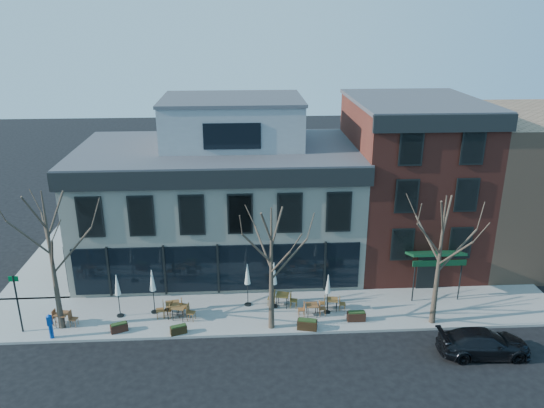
{
  "coord_description": "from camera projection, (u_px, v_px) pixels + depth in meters",
  "views": [
    {
      "loc": [
        1.54,
        -28.95,
        16.44
      ],
      "look_at": [
        3.38,
        2.0,
        5.23
      ],
      "focal_mm": 35.0,
      "sensor_mm": 36.0,
      "label": 1
    }
  ],
  "objects": [
    {
      "name": "umbrella_4",
      "position": [
        328.0,
        286.0,
        30.0
      ],
      "size": [
        0.39,
        0.39,
        2.44
      ],
      "color": "black",
      "rests_on": "sidewalk_front"
    },
    {
      "name": "tree_corner",
      "position": [
        52.0,
        260.0,
        27.75
      ],
      "size": [
        3.93,
        3.98,
        7.92
      ],
      "color": "#382B21",
      "rests_on": "sidewalk_front"
    },
    {
      "name": "bg_building",
      "position": [
        542.0,
        183.0,
        37.9
      ],
      "size": [
        12.0,
        12.0,
        10.0
      ],
      "primitive_type": "cube",
      "color": "#8C664C",
      "rests_on": "ground"
    },
    {
      "name": "cafe_set_1",
      "position": [
        173.0,
        308.0,
        30.04
      ],
      "size": [
        1.97,
        0.89,
        1.01
      ],
      "color": "brown",
      "rests_on": "sidewalk_front"
    },
    {
      "name": "planter_2",
      "position": [
        307.0,
        324.0,
        28.86
      ],
      "size": [
        1.15,
        0.65,
        0.6
      ],
      "color": "black",
      "rests_on": "sidewalk_front"
    },
    {
      "name": "sidewalk_side",
      "position": [
        63.0,
        257.0,
        37.66
      ],
      "size": [
        4.5,
        12.0,
        0.15
      ],
      "primitive_type": "cube",
      "color": "gray",
      "rests_on": "ground"
    },
    {
      "name": "red_brick_building",
      "position": [
        410.0,
        181.0,
        36.17
      ],
      "size": [
        8.2,
        11.78,
        11.18
      ],
      "color": "maroon",
      "rests_on": "ground"
    },
    {
      "name": "corner_building",
      "position": [
        221.0,
        197.0,
        35.84
      ],
      "size": [
        18.39,
        10.39,
        11.1
      ],
      "color": "silver",
      "rests_on": "ground"
    },
    {
      "name": "sidewalk_front",
      "position": [
        274.0,
        311.0,
        30.82
      ],
      "size": [
        33.5,
        4.7,
        0.15
      ],
      "primitive_type": "cube",
      "color": "gray",
      "rests_on": "ground"
    },
    {
      "name": "planter_1",
      "position": [
        179.0,
        330.0,
        28.49
      ],
      "size": [
        0.95,
        0.62,
        0.49
      ],
      "color": "black",
      "rests_on": "sidewalk_front"
    },
    {
      "name": "umbrella_2",
      "position": [
        247.0,
        276.0,
        30.73
      ],
      "size": [
        0.43,
        0.43,
        2.68
      ],
      "color": "black",
      "rests_on": "sidewalk_front"
    },
    {
      "name": "ground",
      "position": [
        219.0,
        296.0,
        32.68
      ],
      "size": [
        120.0,
        120.0,
        0.0
      ],
      "primitive_type": "plane",
      "color": "black",
      "rests_on": "ground"
    },
    {
      "name": "call_box",
      "position": [
        50.0,
        325.0,
        27.94
      ],
      "size": [
        0.29,
        0.29,
        1.44
      ],
      "color": "#0B3992",
      "rests_on": "sidewalk_front"
    },
    {
      "name": "tree_right",
      "position": [
        439.0,
        259.0,
        28.32
      ],
      "size": [
        3.72,
        3.77,
        7.48
      ],
      "color": "#382B21",
      "rests_on": "sidewalk_front"
    },
    {
      "name": "planter_3",
      "position": [
        356.0,
        316.0,
        29.68
      ],
      "size": [
        1.02,
        0.41,
        0.57
      ],
      "color": "#331A11",
      "rests_on": "sidewalk_front"
    },
    {
      "name": "planter_0",
      "position": [
        119.0,
        327.0,
        28.67
      ],
      "size": [
        0.98,
        0.68,
        0.51
      ],
      "color": "#321810",
      "rests_on": "sidewalk_front"
    },
    {
      "name": "cafe_set_0",
      "position": [
        62.0,
        318.0,
        29.18
      ],
      "size": [
        1.78,
        0.81,
        0.91
      ],
      "color": "brown",
      "rests_on": "sidewalk_front"
    },
    {
      "name": "umbrella_0",
      "position": [
        117.0,
        287.0,
        29.6
      ],
      "size": [
        0.42,
        0.42,
        2.62
      ],
      "color": "black",
      "rests_on": "sidewalk_front"
    },
    {
      "name": "sign_pole",
      "position": [
        17.0,
        300.0,
        28.1
      ],
      "size": [
        0.5,
        0.1,
        3.4
      ],
      "color": "black",
      "rests_on": "sidewalk_front"
    },
    {
      "name": "tree_mid",
      "position": [
        272.0,
        268.0,
        27.89
      ],
      "size": [
        3.5,
        3.55,
        7.04
      ],
      "color": "#382B21",
      "rests_on": "sidewalk_front"
    },
    {
      "name": "parked_sedan",
      "position": [
        484.0,
        343.0,
        26.85
      ],
      "size": [
        4.68,
        2.01,
        1.34
      ],
      "primitive_type": "imported",
      "rotation": [
        0.0,
        0.0,
        1.54
      ],
      "color": "black",
      "rests_on": "ground"
    },
    {
      "name": "umbrella_3",
      "position": [
        274.0,
        276.0,
        30.51
      ],
      "size": [
        0.46,
        0.46,
        2.85
      ],
      "color": "black",
      "rests_on": "sidewalk_front"
    },
    {
      "name": "cafe_set_3",
      "position": [
        282.0,
        299.0,
        31.07
      ],
      "size": [
        1.84,
        0.87,
        0.94
      ],
      "color": "brown",
      "rests_on": "sidewalk_front"
    },
    {
      "name": "cafe_set_5",
      "position": [
        332.0,
        303.0,
        30.72
      ],
      "size": [
        1.63,
        0.72,
        0.84
      ],
      "color": "brown",
      "rests_on": "sidewalk_front"
    },
    {
      "name": "umbrella_1",
      "position": [
        152.0,
        283.0,
        29.95
      ],
      "size": [
        0.43,
        0.43,
        2.72
      ],
      "color": "black",
      "rests_on": "sidewalk_front"
    },
    {
      "name": "cafe_set_4",
      "position": [
        312.0,
        309.0,
        30.13
      ],
      "size": [
        1.64,
        0.68,
        0.86
      ],
      "color": "brown",
      "rests_on": "sidewalk_front"
    },
    {
      "name": "cafe_set_2",
      "position": [
        180.0,
        311.0,
        29.8
      ],
      "size": [
        1.89,
        0.98,
        0.97
      ],
      "color": "brown",
      "rests_on": "sidewalk_front"
    }
  ]
}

